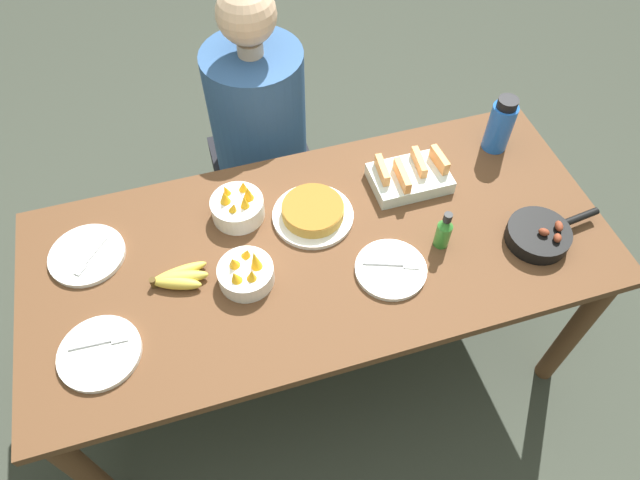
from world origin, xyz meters
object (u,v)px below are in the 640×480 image
object	(u,v)px
banana_bunch	(178,278)
fruit_bowl_mango	(238,207)
empty_plate_far_left	(100,353)
water_bottle	(500,125)
empty_plate_far_right	(87,255)
frittata_plate_center	(313,212)
skillet	(540,235)
fruit_bowl_citrus	(246,273)
empty_plate_near_front	(391,269)
person_figure	(262,153)
hot_sauce_bottle	(444,231)
melon_tray	(410,176)

from	to	relation	value
banana_bunch	fruit_bowl_mango	distance (m)	0.31
empty_plate_far_left	water_bottle	world-z (taller)	water_bottle
empty_plate_far_left	empty_plate_far_right	world-z (taller)	same
frittata_plate_center	empty_plate_far_left	distance (m)	0.76
skillet	fruit_bowl_citrus	xyz separation A→B (m)	(-0.92, 0.12, 0.01)
empty_plate_near_front	fruit_bowl_mango	world-z (taller)	fruit_bowl_mango
empty_plate_far_right	skillet	bearing A→B (deg)	-14.20
skillet	empty_plate_near_front	world-z (taller)	skillet
person_figure	empty_plate_far_right	bearing A→B (deg)	-141.00
frittata_plate_center	person_figure	xyz separation A→B (m)	(-0.05, 0.59, -0.28)
empty_plate_near_front	hot_sauce_bottle	world-z (taller)	hot_sauce_bottle
banana_bunch	fruit_bowl_citrus	distance (m)	0.21
fruit_bowl_mango	fruit_bowl_citrus	distance (m)	0.26
frittata_plate_center	water_bottle	bearing A→B (deg)	10.12
melon_tray	empty_plate_far_right	bearing A→B (deg)	179.87
frittata_plate_center	person_figure	size ratio (longest dim) A/B	0.21
water_bottle	frittata_plate_center	bearing A→B (deg)	-169.88
banana_bunch	water_bottle	size ratio (longest dim) A/B	0.85
skillet	empty_plate_far_left	size ratio (longest dim) A/B	1.42
frittata_plate_center	person_figure	world-z (taller)	person_figure
banana_bunch	empty_plate_far_right	distance (m)	0.31
empty_plate_near_front	empty_plate_far_right	world-z (taller)	same
empty_plate_far_right	water_bottle	xyz separation A→B (m)	(1.44, 0.08, 0.09)
fruit_bowl_citrus	hot_sauce_bottle	size ratio (longest dim) A/B	1.15
banana_bunch	skillet	xyz separation A→B (m)	(1.12, -0.17, 0.01)
skillet	person_figure	xyz separation A→B (m)	(-0.71, 0.89, -0.28)
skillet	person_figure	distance (m)	1.17
empty_plate_far_left	person_figure	bearing A→B (deg)	53.78
empty_plate_near_front	fruit_bowl_mango	size ratio (longest dim) A/B	1.28
water_bottle	person_figure	bearing A→B (deg)	149.12
empty_plate_near_front	water_bottle	size ratio (longest dim) A/B	1.03
banana_bunch	water_bottle	bearing A→B (deg)	11.98
melon_tray	empty_plate_far_right	size ratio (longest dim) A/B	1.11
banana_bunch	frittata_plate_center	world-z (taller)	frittata_plate_center
frittata_plate_center	fruit_bowl_citrus	distance (m)	0.31
melon_tray	fruit_bowl_mango	size ratio (longest dim) A/B	1.52
skillet	fruit_bowl_citrus	bearing A→B (deg)	165.55
fruit_bowl_mango	fruit_bowl_citrus	size ratio (longest dim) A/B	1.02
fruit_bowl_mango	skillet	bearing A→B (deg)	-22.89
empty_plate_far_left	melon_tray	bearing A→B (deg)	18.10
fruit_bowl_citrus	fruit_bowl_mango	bearing A→B (deg)	83.39
empty_plate_far_right	water_bottle	size ratio (longest dim) A/B	1.10
melon_tray	empty_plate_far_left	distance (m)	1.11
empty_plate_far_left	fruit_bowl_mango	world-z (taller)	fruit_bowl_mango
melon_tray	empty_plate_near_front	bearing A→B (deg)	-120.53
empty_plate_near_front	empty_plate_far_left	xyz separation A→B (m)	(-0.87, -0.03, -0.00)
empty_plate_far_left	fruit_bowl_mango	distance (m)	0.60
empty_plate_far_left	hot_sauce_bottle	xyz separation A→B (m)	(1.06, 0.08, 0.06)
frittata_plate_center	fruit_bowl_mango	distance (m)	0.24
melon_tray	skillet	size ratio (longest dim) A/B	0.80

